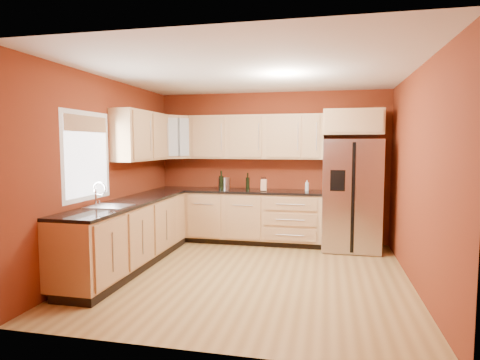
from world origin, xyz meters
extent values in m
plane|color=olive|center=(0.00, 0.00, 0.00)|extent=(4.00, 4.00, 0.00)
plane|color=silver|center=(0.00, 0.00, 2.60)|extent=(4.00, 4.00, 0.00)
cube|color=maroon|center=(0.00, 2.00, 1.30)|extent=(4.00, 0.04, 2.60)
cube|color=maroon|center=(0.00, -2.00, 1.30)|extent=(4.00, 0.04, 2.60)
cube|color=maroon|center=(-2.00, 0.00, 1.30)|extent=(0.04, 4.00, 2.60)
cube|color=maroon|center=(2.00, 0.00, 1.30)|extent=(0.04, 4.00, 2.60)
cube|color=tan|center=(-0.55, 1.70, 0.44)|extent=(2.90, 0.60, 0.88)
cube|color=tan|center=(-1.70, 0.00, 0.44)|extent=(0.60, 2.80, 0.88)
cube|color=black|center=(-0.55, 1.69, 0.90)|extent=(2.90, 0.62, 0.04)
cube|color=black|center=(-1.69, 0.00, 0.90)|extent=(0.62, 2.80, 0.04)
cube|color=tan|center=(-0.25, 1.83, 1.83)|extent=(2.30, 0.33, 0.75)
cube|color=tan|center=(-1.83, 0.72, 1.83)|extent=(0.33, 1.35, 0.75)
cube|color=tan|center=(-1.67, 1.67, 1.83)|extent=(0.67, 0.67, 0.75)
cube|color=tan|center=(1.35, 1.70, 2.05)|extent=(0.92, 0.60, 0.40)
cube|color=#B9B9BE|center=(1.35, 1.62, 0.89)|extent=(0.90, 0.75, 1.78)
cube|color=white|center=(-1.98, -0.50, 1.55)|extent=(0.03, 0.90, 1.00)
cylinder|color=#B9B9BE|center=(-0.82, 1.72, 1.02)|extent=(0.15, 0.15, 0.20)
cylinder|color=#B9B9BE|center=(-0.74, 1.67, 1.02)|extent=(0.14, 0.14, 0.21)
cube|color=tan|center=(-0.07, 1.61, 1.02)|extent=(0.10, 0.09, 0.19)
cylinder|color=silver|center=(0.64, 1.72, 1.01)|extent=(0.06, 0.06, 0.18)
camera|label=1|loc=(0.96, -5.00, 1.69)|focal=30.00mm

